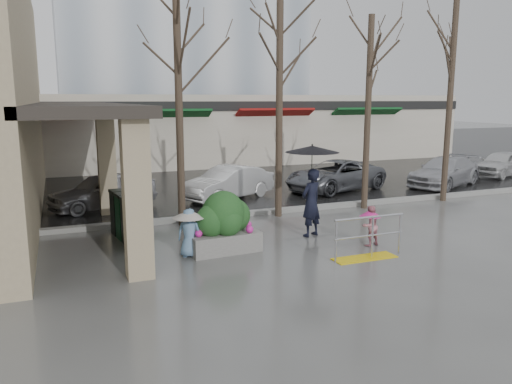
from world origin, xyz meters
TOP-DOWN VIEW (x-y plane):
  - ground at (0.00, 0.00)m, footprint 120.00×120.00m
  - street_asphalt at (0.00, 22.00)m, footprint 120.00×36.00m
  - curb at (0.00, 4.00)m, footprint 120.00×0.30m
  - canopy_slab at (-4.80, 8.00)m, footprint 2.80×18.00m
  - pillar_front at (-3.90, -0.50)m, footprint 0.55×0.55m
  - pillar_back at (-3.90, 6.00)m, footprint 0.55×0.55m
  - storefront_row at (2.00, 17.97)m, footprint 34.00×6.74m
  - handrail at (1.36, -1.20)m, footprint 1.90×0.50m
  - tree_west at (-2.00, 3.60)m, footprint 3.20×3.20m
  - tree_midwest at (1.20, 3.60)m, footprint 3.20×3.20m
  - tree_mideast at (4.50, 3.60)m, footprint 3.20×3.20m
  - tree_east at (8.00, 3.60)m, footprint 3.20×3.20m
  - woman at (1.04, 1.06)m, footprint 1.49×1.49m
  - child_pink at (2.02, -0.34)m, footprint 0.59×0.56m
  - child_blue at (-2.56, 0.48)m, footprint 0.79×0.79m
  - planter at (-1.66, 0.60)m, footprint 1.82×1.06m
  - news_boxes at (-3.72, 2.39)m, footprint 0.81×2.31m
  - car_a at (-4.01, 6.90)m, footprint 3.98×2.67m
  - car_b at (0.58, 6.87)m, footprint 4.03×2.85m
  - car_c at (5.31, 6.97)m, footprint 4.94×3.27m
  - car_d at (10.37, 6.19)m, footprint 4.69×3.34m
  - car_e at (14.95, 7.33)m, footprint 3.97×2.48m

SIDE VIEW (x-z plane):
  - ground at x=0.00m, z-range 0.00..0.00m
  - street_asphalt at x=0.00m, z-range 0.00..0.01m
  - curb at x=0.00m, z-range 0.00..0.15m
  - handrail at x=1.36m, z-range -0.14..0.89m
  - child_pink at x=2.02m, z-range 0.07..1.13m
  - car_a at x=-4.01m, z-range 0.00..1.26m
  - car_b at x=0.58m, z-range 0.00..1.26m
  - car_c at x=5.31m, z-range 0.00..1.26m
  - car_d at x=10.37m, z-range 0.00..1.26m
  - car_e at x=14.95m, z-range 0.00..1.26m
  - news_boxes at x=-3.72m, z-range 0.00..1.27m
  - child_blue at x=-2.56m, z-range 0.14..1.33m
  - planter at x=-1.66m, z-range -0.03..1.50m
  - woman at x=1.04m, z-range 0.26..2.83m
  - pillar_front at x=-3.90m, z-range 0.00..3.50m
  - pillar_back at x=-3.90m, z-range 0.00..3.50m
  - storefront_row at x=2.00m, z-range 0.01..4.01m
  - canopy_slab at x=-4.80m, z-range 3.50..3.75m
  - tree_mideast at x=4.50m, z-range 1.61..8.11m
  - tree_west at x=-2.00m, z-range 1.68..8.48m
  - tree_midwest at x=1.20m, z-range 1.73..8.73m
  - tree_east at x=8.00m, z-range 1.78..8.98m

